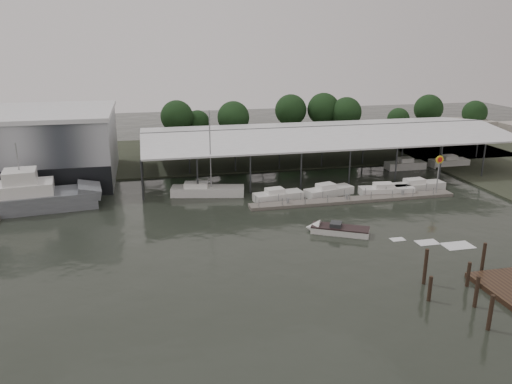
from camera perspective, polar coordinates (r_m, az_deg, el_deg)
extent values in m
plane|color=black|center=(53.33, 0.43, -5.45)|extent=(200.00, 200.00, 0.00)
cube|color=#303628|center=(92.90, -5.43, 4.41)|extent=(140.00, 30.00, 0.30)
cube|color=#A3A8AE|center=(81.24, -24.42, 4.63)|extent=(24.00, 20.00, 10.00)
cube|color=black|center=(72.37, -25.61, 0.63)|extent=(24.00, 0.30, 4.00)
cube|color=white|center=(80.41, -24.88, 8.24)|extent=(24.50, 20.50, 0.60)
cube|color=#303335|center=(82.15, 7.67, 7.39)|extent=(58.00, 0.40, 0.30)
cylinder|color=#303335|center=(66.86, -12.89, 1.32)|extent=(0.24, 0.24, 5.50)
cylinder|color=#303335|center=(89.24, -12.97, 5.26)|extent=(0.24, 0.24, 5.50)
cylinder|color=#303335|center=(105.96, 20.38, 6.46)|extent=(0.24, 0.24, 5.50)
cube|color=#68635C|center=(66.74, 11.11, -0.88)|extent=(28.00, 2.00, 0.40)
cylinder|color=gray|center=(61.77, 0.34, -1.44)|extent=(0.10, 0.10, 1.20)
cylinder|color=gray|center=(73.37, 20.21, 0.51)|extent=(0.10, 0.10, 1.20)
cube|color=gray|center=(66.20, 10.34, -0.53)|extent=(0.30, 0.30, 0.70)
cylinder|color=gray|center=(71.67, 20.05, 1.56)|extent=(0.16, 0.16, 5.00)
cylinder|color=yellow|center=(71.09, 20.25, 3.50)|extent=(1.10, 0.12, 1.10)
cylinder|color=red|center=(71.03, 20.28, 3.48)|extent=(0.70, 0.05, 0.70)
cube|color=#A2998E|center=(115.57, 22.67, 6.64)|extent=(10.00, 8.00, 4.00)
cube|color=slate|center=(68.13, -24.22, -1.12)|extent=(16.09, 7.00, 2.40)
cube|color=slate|center=(67.53, -18.55, 0.26)|extent=(3.57, 5.26, 1.76)
cube|color=white|center=(67.73, -25.19, 0.24)|extent=(7.79, 5.13, 1.80)
cube|color=white|center=(67.30, -25.37, 1.63)|extent=(4.16, 4.08, 1.61)
cylinder|color=gray|center=(66.77, -25.63, 3.61)|extent=(0.18, 0.18, 3.50)
cube|color=silver|center=(68.25, -5.54, 0.04)|extent=(10.16, 4.60, 1.40)
cube|color=white|center=(68.14, -6.88, 0.76)|extent=(3.45, 2.41, 0.80)
cylinder|color=gray|center=(66.75, -5.25, 4.74)|extent=(0.16, 0.16, 10.72)
cylinder|color=gray|center=(67.97, -6.64, 1.16)|extent=(3.45, 0.85, 0.12)
cube|color=silver|center=(55.53, 9.59, -4.37)|extent=(6.42, 4.74, 0.90)
cone|color=silver|center=(55.90, 6.49, -4.09)|extent=(2.36, 2.52, 2.00)
cube|color=black|center=(55.38, 9.61, -3.99)|extent=(6.45, 4.80, 0.12)
cube|color=#303335|center=(55.34, 9.12, -3.70)|extent=(1.73, 1.80, 0.50)
cube|color=silver|center=(55.40, 15.88, -5.23)|extent=(2.30, 1.50, 0.04)
cube|color=silver|center=(55.53, 18.98, -5.47)|extent=(3.10, 2.00, 0.04)
cube|color=silver|center=(55.82, 22.06, -5.70)|extent=(3.90, 2.50, 0.04)
cube|color=silver|center=(65.96, 2.56, -0.51)|extent=(6.82, 3.15, 1.10)
cube|color=white|center=(65.59, 2.14, 0.13)|extent=(2.51, 1.93, 0.70)
cube|color=silver|center=(68.68, 8.33, 0.05)|extent=(7.21, 3.87, 1.10)
cube|color=white|center=(68.28, 7.97, 0.66)|extent=(2.73, 2.16, 0.70)
cube|color=silver|center=(70.55, 14.67, 0.12)|extent=(7.54, 2.89, 1.10)
cube|color=white|center=(70.11, 14.36, 0.72)|extent=(2.72, 1.84, 0.70)
cube|color=silver|center=(73.88, 17.94, 0.60)|extent=(8.05, 2.78, 1.10)
cube|color=white|center=(73.42, 17.66, 1.18)|extent=(2.88, 1.81, 0.70)
cylinder|color=#332419|center=(47.15, 23.06, -8.98)|extent=(0.32, 0.32, 2.86)
cylinder|color=#332419|center=(43.94, 23.84, -10.74)|extent=(0.32, 0.32, 3.28)
cylinder|color=#332419|center=(43.65, 19.22, -10.74)|extent=(0.32, 0.32, 2.79)
cylinder|color=#332419|center=(46.08, 18.76, -8.40)|extent=(0.32, 0.32, 3.88)
cylinder|color=#332419|center=(50.65, 24.51, -7.06)|extent=(0.32, 0.32, 3.33)
cylinder|color=#332419|center=(41.16, 25.17, -12.74)|extent=(0.32, 0.32, 3.44)
cylinder|color=#2F2115|center=(98.15, -8.93, 6.22)|extent=(0.50, 0.50, 4.42)
sphere|color=#1E3C18|center=(97.48, -9.04, 8.52)|extent=(6.19, 6.19, 6.19)
cylinder|color=#2F2115|center=(100.21, -6.63, 6.23)|extent=(0.50, 0.50, 3.35)
sphere|color=#1E3C18|center=(99.69, -6.69, 7.93)|extent=(4.70, 4.70, 4.70)
cylinder|color=#2F2115|center=(96.68, -2.57, 6.23)|extent=(0.50, 0.50, 4.36)
sphere|color=#1E3C18|center=(96.01, -2.61, 8.53)|extent=(6.11, 6.11, 6.11)
cylinder|color=#2F2115|center=(104.08, 3.94, 7.06)|extent=(0.50, 0.50, 4.60)
sphere|color=#1E3C18|center=(103.43, 3.99, 9.32)|extent=(6.44, 6.44, 6.44)
cylinder|color=#2F2115|center=(105.35, 7.62, 7.10)|extent=(0.50, 0.50, 4.71)
sphere|color=#1E3C18|center=(104.70, 7.71, 9.38)|extent=(6.59, 6.59, 6.59)
cylinder|color=#2F2115|center=(104.37, 10.16, 6.80)|extent=(0.50, 0.50, 4.39)
sphere|color=#1E3C18|center=(103.75, 10.28, 8.95)|extent=(6.14, 6.14, 6.14)
cylinder|color=#2F2115|center=(108.54, 15.82, 6.51)|extent=(0.50, 0.50, 3.25)
sphere|color=#1E3C18|center=(108.07, 15.95, 8.03)|extent=(4.55, 4.55, 4.55)
cylinder|color=#2F2115|center=(114.66, 18.92, 7.05)|extent=(0.50, 0.50, 4.34)
sphere|color=#1E3C18|center=(114.10, 19.11, 8.98)|extent=(6.07, 6.07, 6.07)
cylinder|color=#2F2115|center=(118.24, 23.52, 6.69)|extent=(0.50, 0.50, 3.73)
sphere|color=#1E3C18|center=(117.75, 23.71, 8.29)|extent=(5.22, 5.22, 5.22)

